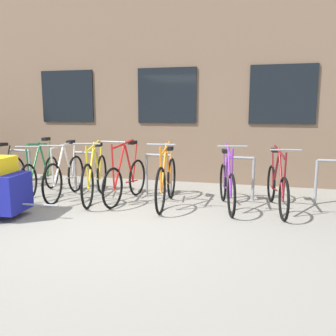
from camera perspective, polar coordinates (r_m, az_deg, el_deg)
The scene contains 10 objects.
ground_plane at distance 5.10m, azimuth -9.40°, elevation -8.98°, with size 42.00×42.00×0.00m, color gray.
storefront_building at distance 11.65m, azimuth 4.73°, elevation 12.71°, with size 28.00×7.73×4.55m.
bike_rack at distance 6.67m, azimuth -1.53°, elevation -0.36°, with size 6.52×0.05×0.78m.
bicycle_orange at distance 5.99m, azimuth -0.25°, elevation -2.13°, with size 0.44×1.76×1.10m.
bicycle_maroon at distance 5.96m, azimuth 17.09°, elevation -2.89°, with size 0.44×1.74×1.05m.
bicycle_yellow at distance 6.45m, azimuth -11.59°, elevation -1.44°, with size 0.55×1.80×1.08m.
bicycle_red at distance 6.29m, azimuth -6.78°, elevation -1.77°, with size 0.44×1.65×1.11m.
bicycle_purple at distance 5.89m, azimuth 9.44°, elevation -2.70°, with size 0.52×1.62×1.09m.
bicycle_green at distance 7.21m, azimuth -19.74°, elevation -0.90°, with size 0.46×1.67×1.07m.
bicycle_white at distance 6.77m, azimuth -16.18°, elevation -1.23°, with size 0.44×1.71×1.04m.
Camera 1 is at (1.99, -4.41, 1.60)m, focal length 38.02 mm.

